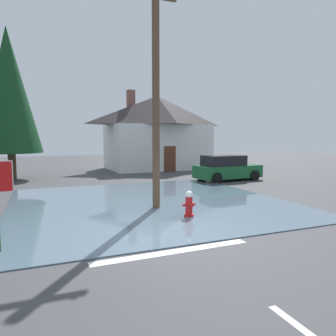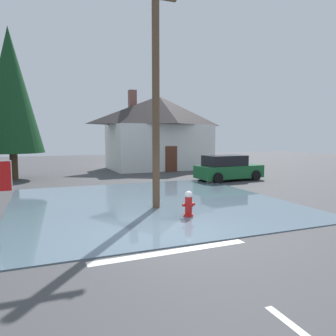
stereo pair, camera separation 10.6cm
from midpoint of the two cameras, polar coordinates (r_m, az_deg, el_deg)
ground_plane at (r=9.24m, az=-0.60°, el=-11.93°), size 80.00×80.00×0.10m
flood_puddle at (r=13.35m, az=-3.66°, el=-6.13°), size 10.86×10.76×0.03m
lane_stop_bar at (r=7.84m, az=0.66°, el=-14.79°), size 4.02×0.38×0.01m
fire_hydrant at (r=10.88m, az=3.51°, el=-6.53°), size 0.46×0.39×0.91m
utility_pole at (r=12.09m, az=-2.46°, el=13.37°), size 1.60×0.28×8.38m
house at (r=27.18m, az=-2.07°, el=6.62°), size 8.95×5.83×6.64m
parked_car at (r=20.26m, az=10.33°, el=-0.06°), size 4.28×2.16×1.58m
pine_tree_mid_left at (r=22.65m, az=-26.85°, el=12.35°), size 3.82×3.82×9.54m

